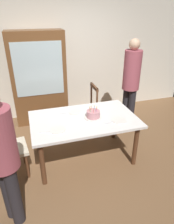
# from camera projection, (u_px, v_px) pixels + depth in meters

# --- Properties ---
(ground) EXTENTS (6.40, 6.40, 0.00)m
(ground) POSITION_uv_depth(u_px,v_px,m) (84.00, 156.00, 3.44)
(ground) COLOR brown
(back_wall) EXTENTS (6.40, 0.10, 2.60)m
(back_wall) POSITION_uv_depth(u_px,v_px,m) (60.00, 57.00, 4.44)
(back_wall) COLOR silver
(back_wall) RESTS_ON ground
(dining_table) EXTENTS (1.62, 1.01, 0.74)m
(dining_table) POSITION_uv_depth(u_px,v_px,m) (84.00, 123.00, 3.15)
(dining_table) COLOR white
(dining_table) RESTS_ON ground
(birthday_cake) EXTENTS (0.28, 0.28, 0.18)m
(birthday_cake) POSITION_uv_depth(u_px,v_px,m) (93.00, 115.00, 3.10)
(birthday_cake) COLOR silver
(birthday_cake) RESTS_ON dining_table
(plate_near_celebrant) EXTENTS (0.22, 0.22, 0.01)m
(plate_near_celebrant) POSITION_uv_depth(u_px,v_px,m) (58.00, 130.00, 2.80)
(plate_near_celebrant) COLOR white
(plate_near_celebrant) RESTS_ON dining_table
(plate_far_side) EXTENTS (0.22, 0.22, 0.01)m
(plate_far_side) POSITION_uv_depth(u_px,v_px,m) (75.00, 112.00, 3.28)
(plate_far_side) COLOR white
(plate_far_side) RESTS_ON dining_table
(plate_near_guest) EXTENTS (0.22, 0.22, 0.01)m
(plate_near_guest) POSITION_uv_depth(u_px,v_px,m) (119.00, 120.00, 3.04)
(plate_near_guest) COLOR white
(plate_near_guest) RESTS_ON dining_table
(fork_near_celebrant) EXTENTS (0.18, 0.05, 0.01)m
(fork_near_celebrant) POSITION_uv_depth(u_px,v_px,m) (46.00, 132.00, 2.75)
(fork_near_celebrant) COLOR silver
(fork_near_celebrant) RESTS_ON dining_table
(fork_far_side) EXTENTS (0.18, 0.05, 0.01)m
(fork_far_side) POSITION_uv_depth(u_px,v_px,m) (65.00, 114.00, 3.24)
(fork_far_side) COLOR silver
(fork_far_side) RESTS_ON dining_table
(fork_near_guest) EXTENTS (0.18, 0.06, 0.01)m
(fork_near_guest) POSITION_uv_depth(u_px,v_px,m) (110.00, 122.00, 2.99)
(fork_near_guest) COLOR silver
(fork_near_guest) RESTS_ON dining_table
(chair_spindle_back) EXTENTS (0.45, 0.45, 0.95)m
(chair_spindle_back) POSITION_uv_depth(u_px,v_px,m) (86.00, 110.00, 4.01)
(chair_spindle_back) COLOR beige
(chair_spindle_back) RESTS_ON ground
(chair_upholstered) EXTENTS (0.49, 0.49, 0.95)m
(chair_upholstered) POSITION_uv_depth(u_px,v_px,m) (3.00, 146.00, 2.82)
(chair_upholstered) COLOR beige
(chair_upholstered) RESTS_ON ground
(person_celebrant) EXTENTS (0.32, 0.32, 1.62)m
(person_celebrant) POSITION_uv_depth(u_px,v_px,m) (2.00, 156.00, 2.02)
(person_celebrant) COLOR #262328
(person_celebrant) RESTS_ON ground
(person_guest) EXTENTS (0.32, 0.32, 1.80)m
(person_guest) POSITION_uv_depth(u_px,v_px,m) (131.00, 81.00, 3.83)
(person_guest) COLOR #262328
(person_guest) RESTS_ON ground
(china_cabinet) EXTENTS (1.10, 0.45, 1.90)m
(china_cabinet) POSITION_uv_depth(u_px,v_px,m) (39.00, 79.00, 4.21)
(china_cabinet) COLOR brown
(china_cabinet) RESTS_ON ground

